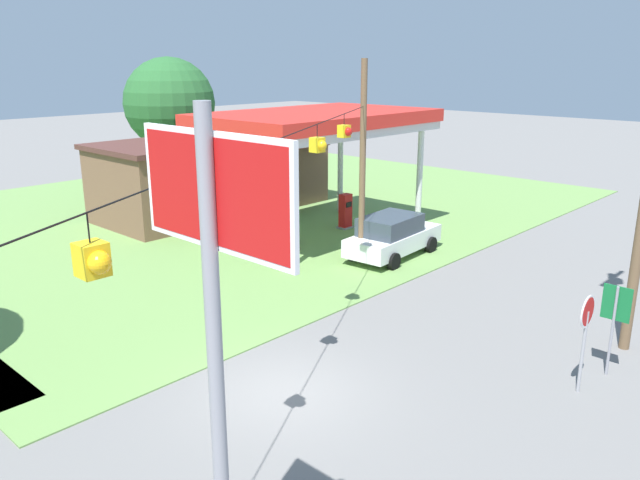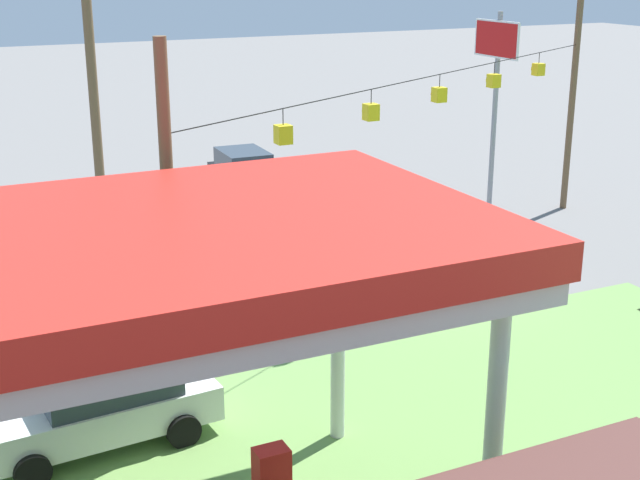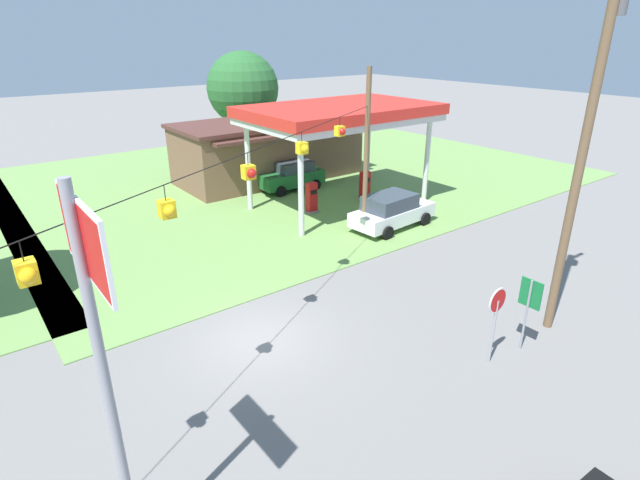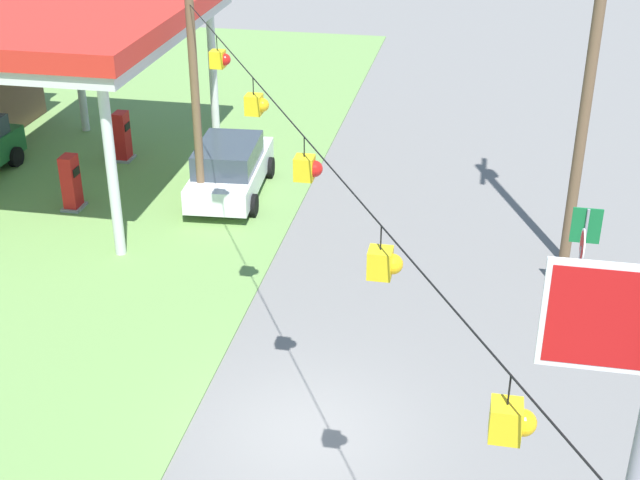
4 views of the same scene
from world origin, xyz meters
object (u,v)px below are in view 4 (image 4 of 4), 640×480
(car_at_pumps_front, at_px, (230,168))
(route_sign, at_px, (585,235))
(gas_station_canopy, at_px, (82,21))
(stop_sign_roadside, at_px, (581,257))
(fuel_pump_near, at_px, (71,184))
(fuel_pump_far, at_px, (123,138))
(utility_pole_main, at_px, (598,14))

(car_at_pumps_front, distance_m, route_sign, 10.91)
(gas_station_canopy, relative_size, stop_sign_roadside, 4.07)
(fuel_pump_near, xyz_separation_m, fuel_pump_far, (3.91, 0.00, 0.00))
(stop_sign_roadside, relative_size, route_sign, 1.04)
(car_at_pumps_front, xyz_separation_m, utility_pole_main, (-2.32, -9.82, 5.59))
(fuel_pump_far, bearing_deg, route_sign, -113.83)
(utility_pole_main, bearing_deg, gas_station_canopy, 80.24)
(fuel_pump_near, distance_m, fuel_pump_far, 3.91)
(fuel_pump_near, relative_size, fuel_pump_far, 1.00)
(fuel_pump_near, distance_m, stop_sign_roadside, 14.65)
(gas_station_canopy, relative_size, car_at_pumps_front, 2.13)
(gas_station_canopy, distance_m, route_sign, 15.35)
(car_at_pumps_front, bearing_deg, route_sign, -117.17)
(gas_station_canopy, xyz_separation_m, route_sign, (-4.37, -14.31, -3.42))
(fuel_pump_near, xyz_separation_m, stop_sign_roadside, (-3.80, -14.11, 1.01))
(fuel_pump_far, distance_m, utility_pole_main, 15.84)
(stop_sign_roadside, distance_m, utility_pole_main, 5.74)
(gas_station_canopy, height_order, utility_pole_main, utility_pole_main)
(fuel_pump_far, xyz_separation_m, route_sign, (-6.32, -14.31, 0.90))
(stop_sign_roadside, relative_size, utility_pole_main, 0.21)
(fuel_pump_far, bearing_deg, stop_sign_roadside, -118.64)
(car_at_pumps_front, relative_size, stop_sign_roadside, 1.91)
(gas_station_canopy, distance_m, fuel_pump_near, 4.74)
(car_at_pumps_front, distance_m, utility_pole_main, 11.53)
(fuel_pump_near, distance_m, car_at_pumps_front, 4.68)
(fuel_pump_far, distance_m, route_sign, 15.67)
(route_sign, xyz_separation_m, utility_pole_main, (1.94, 0.19, 4.79))
(route_sign, relative_size, utility_pole_main, 0.20)
(fuel_pump_near, xyz_separation_m, route_sign, (-2.41, -14.31, 0.90))
(fuel_pump_far, height_order, utility_pole_main, utility_pole_main)
(car_at_pumps_front, height_order, route_sign, route_sign)
(fuel_pump_far, height_order, car_at_pumps_front, car_at_pumps_front)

